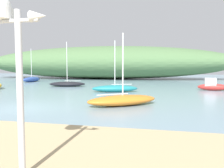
{
  "coord_description": "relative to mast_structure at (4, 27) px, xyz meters",
  "views": [
    {
      "loc": [
        7.47,
        -10.83,
        2.22
      ],
      "look_at": [
        4.14,
        4.1,
        1.08
      ],
      "focal_mm": 36.46,
      "sensor_mm": 36.0,
      "label": 1
    }
  ],
  "objects": [
    {
      "name": "distant_hill",
      "position": [
        -8.52,
        38.31,
        0.11
      ],
      "size": [
        48.47,
        12.4,
        6.11
      ],
      "primitive_type": "ellipsoid",
      "color": "#517547",
      "rests_on": "ground"
    },
    {
      "name": "motorboat_outer_mooring",
      "position": [
        7.43,
        19.41,
        -2.5
      ],
      "size": [
        2.9,
        1.1,
        1.18
      ],
      "color": "#B72D28",
      "rests_on": "ground"
    },
    {
      "name": "sailboat_west_reach",
      "position": [
        0.54,
        9.3,
        -2.63
      ],
      "size": [
        4.38,
        3.82,
        4.16
      ],
      "color": "orange",
      "rests_on": "ground"
    },
    {
      "name": "mast_structure",
      "position": [
        0.0,
        0.0,
        0.0
      ],
      "size": [
        1.21,
        0.52,
        3.32
      ],
      "color": "silver",
      "rests_on": "beach_sand"
    },
    {
      "name": "ground_plane",
      "position": [
        -4.69,
        7.22,
        -2.94
      ],
      "size": [
        120.0,
        120.0,
        0.0
      ],
      "primitive_type": "plane",
      "color": "#7A99A8"
    },
    {
      "name": "sailboat_inner_mooring",
      "position": [
        -1.35,
        16.09,
        -2.61
      ],
      "size": [
        4.21,
        2.34,
        4.55
      ],
      "color": "teal",
      "rests_on": "ground"
    },
    {
      "name": "sailboat_by_sandbar",
      "position": [
        -7.87,
        20.58,
        -2.64
      ],
      "size": [
        4.28,
        2.34,
        5.07
      ],
      "color": "black",
      "rests_on": "ground"
    },
    {
      "name": "sailboat_near_shore",
      "position": [
        -16.4,
        26.99,
        -2.55
      ],
      "size": [
        1.3,
        4.03,
        4.97
      ],
      "color": "#2D4C9E",
      "rests_on": "ground"
    }
  ]
}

